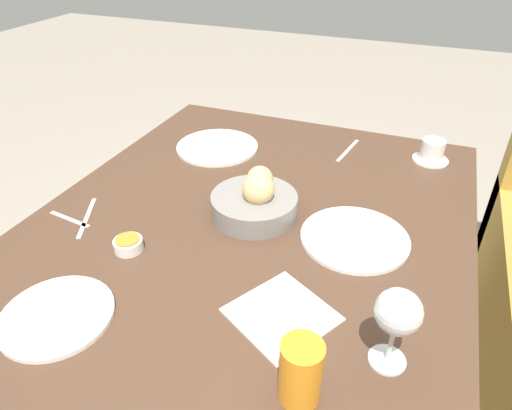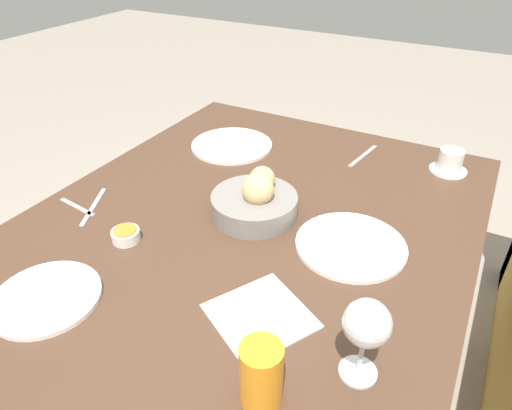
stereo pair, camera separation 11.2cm
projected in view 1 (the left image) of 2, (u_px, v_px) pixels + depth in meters
The scene contains 14 objects.
ground_plane at pixel (249, 403), 1.49m from camera, with size 10.00×10.00×0.00m, color gray.
dining_table at pixel (247, 253), 1.15m from camera, with size 1.32×1.04×0.72m.
bread_basket at pixel (257, 201), 1.12m from camera, with size 0.21×0.21×0.12m.
plate_near_left at pixel (217, 147), 1.45m from camera, with size 0.26×0.26×0.01m.
plate_near_right at pixel (57, 316), 0.85m from camera, with size 0.21×0.21×0.01m.
plate_far_center at pixel (355, 238), 1.05m from camera, with size 0.25×0.25×0.01m.
juice_glass at pixel (301, 372), 0.69m from camera, with size 0.07×0.07×0.11m.
wine_glass at pixel (398, 314), 0.71m from camera, with size 0.08×0.08×0.16m.
coffee_cup at pixel (432, 152), 1.36m from camera, with size 0.11×0.11×0.07m.
jam_bowl_honey at pixel (128, 244), 1.02m from camera, with size 0.06×0.06×0.03m.
fork_silver at pixel (348, 150), 1.43m from camera, with size 0.17×0.04×0.00m.
knife_silver at pixel (87, 218), 1.13m from camera, with size 0.16×0.09×0.00m.
spoon_coffee at pixel (70, 219), 1.12m from camera, with size 0.03×0.13×0.00m.
napkin at pixel (282, 315), 0.86m from camera, with size 0.23×0.23×0.00m.
Camera 1 is at (0.82, 0.35, 1.36)m, focal length 32.00 mm.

